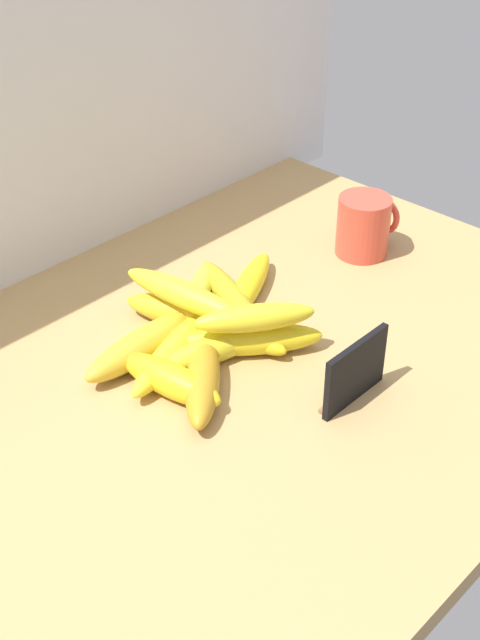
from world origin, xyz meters
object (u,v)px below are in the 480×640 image
object	(u,v)px
banana_9	(231,329)
banana_12	(255,318)
chalkboard_sign	(355,374)
banana_3	(198,293)
banana_0	(205,381)
banana_2	(142,345)
coffee_mug	(364,225)
banana_1	(248,286)
banana_7	(170,380)
banana_11	(184,295)
banana_6	(188,314)
banana_8	(232,298)
banana_4	(220,346)
banana_5	(248,339)
banana_10	(175,350)

from	to	relation	value
banana_9	banana_12	size ratio (longest dim) A/B	1.13
chalkboard_sign	banana_3	xyz separation A→B (cm)	(1.83, 28.71, -2.18)
banana_0	banana_12	size ratio (longest dim) A/B	1.12
banana_2	banana_3	world-z (taller)	banana_2
coffee_mug	banana_1	xyz separation A→B (cm)	(-21.53, 4.08, -2.85)
banana_7	banana_11	size ratio (longest dim) A/B	0.76
banana_6	banana_8	xyz separation A→B (cm)	(7.19, -1.26, -0.31)
banana_2	banana_4	size ratio (longest dim) A/B	0.98
banana_5	banana_12	size ratio (longest dim) A/B	1.25
banana_3	banana_11	xyz separation A→B (cm)	(-6.29, -4.01, 4.40)
banana_1	banana_12	xyz separation A→B (cm)	(-9.71, -10.08, 4.24)
banana_0	banana_12	world-z (taller)	banana_12
chalkboard_sign	banana_5	size ratio (longest dim) A/B	0.56
banana_3	banana_6	bearing A→B (deg)	-146.59
coffee_mug	banana_10	world-z (taller)	coffee_mug
chalkboard_sign	banana_11	xyz separation A→B (cm)	(-4.46, 24.70, 2.22)
banana_8	banana_3	bearing A→B (deg)	113.17
banana_2	banana_5	size ratio (longest dim) A/B	0.96
chalkboard_sign	banana_12	size ratio (longest dim) A/B	0.71
banana_1	banana_10	size ratio (longest dim) A/B	0.90
banana_12	chalkboard_sign	bearing A→B (deg)	-82.24
banana_1	banana_4	size ratio (longest dim) A/B	0.96
chalkboard_sign	banana_4	xyz separation A→B (cm)	(-5.40, 17.35, -1.93)
banana_7	banana_2	bearing A→B (deg)	74.13
banana_2	banana_11	distance (cm)	8.80
banana_9	banana_3	bearing A→B (deg)	71.19
banana_5	banana_6	size ratio (longest dim) A/B	1.05
banana_5	banana_6	distance (cm)	9.83
banana_0	banana_8	world-z (taller)	banana_0
chalkboard_sign	banana_9	size ratio (longest dim) A/B	0.62
banana_0	banana_9	size ratio (longest dim) A/B	0.99
banana_4	chalkboard_sign	bearing A→B (deg)	-72.72
banana_8	banana_6	bearing A→B (deg)	170.07
chalkboard_sign	banana_5	xyz separation A→B (cm)	(-1.96, 15.55, -1.73)
banana_5	banana_9	world-z (taller)	banana_5
banana_4	banana_12	bearing A→B (deg)	-40.05
banana_0	banana_3	size ratio (longest dim) A/B	1.10
banana_5	banana_9	bearing A→B (deg)	81.46
banana_5	banana_3	bearing A→B (deg)	73.92
banana_12	banana_2	bearing A→B (deg)	135.99
chalkboard_sign	banana_2	size ratio (longest dim) A/B	0.59
coffee_mug	banana_9	size ratio (longest dim) A/B	0.54
banana_4	banana_6	size ratio (longest dim) A/B	1.03
banana_4	banana_12	world-z (taller)	banana_12
coffee_mug	banana_2	bearing A→B (deg)	174.49
banana_11	banana_2	bearing A→B (deg)	-178.41
coffee_mug	banana_2	world-z (taller)	coffee_mug
chalkboard_sign	banana_4	size ratio (longest dim) A/B	0.58
banana_8	banana_7	bearing A→B (deg)	-158.36
banana_10	banana_12	size ratio (longest dim) A/B	1.31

